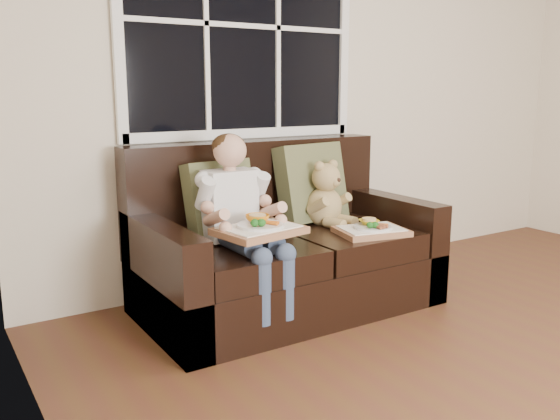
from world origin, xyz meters
TOP-DOWN VIEW (x-y plane):
  - window_back at (-0.77, 2.48)m, footprint 1.62×0.04m
  - loveseat at (-0.77, 2.02)m, footprint 1.70×0.92m
  - pillow_left at (-1.10, 2.17)m, footprint 0.44×0.25m
  - pillow_right at (-0.46, 2.17)m, footprint 0.51×0.29m
  - child at (-1.13, 1.90)m, footprint 0.40×0.60m
  - teddy_bear at (-0.45, 2.03)m, footprint 0.27×0.33m
  - tray_left at (-1.12, 1.70)m, footprint 0.46×0.38m
  - tray_right at (-0.38, 1.69)m, footprint 0.44×0.37m

SIDE VIEW (x-z plane):
  - loveseat at x=-0.77m, z-range -0.17..0.79m
  - tray_right at x=-0.38m, z-range 0.43..0.52m
  - tray_left at x=-1.12m, z-range 0.53..0.62m
  - teddy_bear at x=-0.45m, z-range 0.41..0.82m
  - child at x=-1.13m, z-range 0.20..1.11m
  - pillow_left at x=-1.10m, z-range 0.44..0.87m
  - pillow_right at x=-0.46m, z-range 0.44..0.94m
  - window_back at x=-0.77m, z-range 0.96..2.33m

